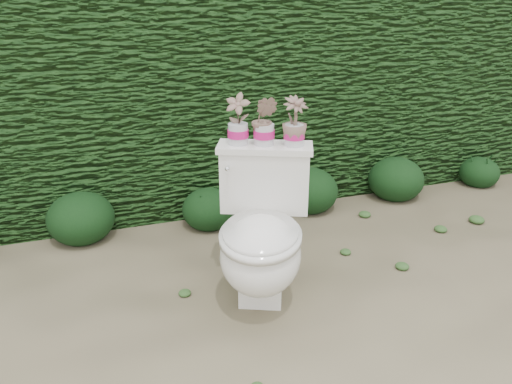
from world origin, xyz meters
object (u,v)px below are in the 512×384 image
object	(u,v)px
potted_plant_left	(238,121)
toilet	(262,237)
potted_plant_right	(295,123)
potted_plant_center	(264,122)

from	to	relation	value
potted_plant_left	toilet	bearing A→B (deg)	-46.45
toilet	potted_plant_right	xyz separation A→B (m)	(0.23, 0.16, 0.54)
potted_plant_left	potted_plant_center	distance (m)	0.14
potted_plant_center	potted_plant_right	size ratio (longest dim) A/B	1.01
potted_plant_left	potted_plant_center	bearing A→B (deg)	13.05
potted_plant_left	potted_plant_right	size ratio (longest dim) A/B	1.05
potted_plant_center	potted_plant_left	bearing A→B (deg)	-165.86
toilet	potted_plant_center	distance (m)	0.59
potted_plant_left	potted_plant_right	xyz separation A→B (m)	(0.27, -0.11, -0.01)
potted_plant_center	toilet	bearing A→B (deg)	-74.63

